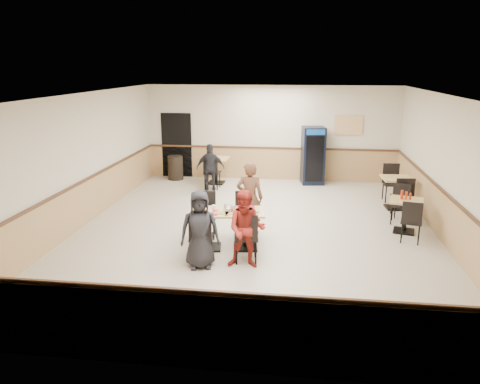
# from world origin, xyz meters

# --- Properties ---
(ground) EXTENTS (10.00, 10.00, 0.00)m
(ground) POSITION_xyz_m (0.00, 0.00, 0.00)
(ground) COLOR beige
(ground) RESTS_ON ground
(room_shell) EXTENTS (10.00, 10.00, 10.00)m
(room_shell) POSITION_xyz_m (1.78, 2.55, 0.58)
(room_shell) COLOR silver
(room_shell) RESTS_ON ground
(main_table) EXTENTS (1.57, 0.93, 0.79)m
(main_table) POSITION_xyz_m (-0.46, -1.08, 0.53)
(main_table) COLOR black
(main_table) RESTS_ON ground
(main_chairs) EXTENTS (1.53, 1.89, 1.00)m
(main_chairs) POSITION_xyz_m (-0.51, -1.08, 0.50)
(main_chairs) COLOR black
(main_chairs) RESTS_ON ground
(diner_woman_left) EXTENTS (0.80, 0.63, 1.45)m
(diner_woman_left) POSITION_xyz_m (-0.81, -2.03, 0.73)
(diner_woman_left) COLOR black
(diner_woman_left) RESTS_ON ground
(diner_woman_right) EXTENTS (0.71, 0.56, 1.46)m
(diner_woman_right) POSITION_xyz_m (0.03, -1.92, 0.73)
(diner_woman_right) COLOR maroon
(diner_woman_right) RESTS_ON ground
(diner_man_opposite) EXTENTS (0.59, 0.39, 1.61)m
(diner_man_opposite) POSITION_xyz_m (-0.11, -0.12, 0.80)
(diner_man_opposite) COLOR brown
(diner_man_opposite) RESTS_ON ground
(lone_diner) EXTENTS (0.86, 0.46, 1.40)m
(lone_diner) POSITION_xyz_m (-1.64, 3.28, 0.70)
(lone_diner) COLOR black
(lone_diner) RESTS_ON ground
(tabletop_clutter) EXTENTS (1.30, 0.76, 0.12)m
(tabletop_clutter) POSITION_xyz_m (-0.53, -1.14, 0.82)
(tabletop_clutter) COLOR #B90C28
(tabletop_clutter) RESTS_ON main_table
(side_table_near) EXTENTS (0.84, 0.84, 0.74)m
(side_table_near) POSITION_xyz_m (3.30, 0.38, 0.49)
(side_table_near) COLOR black
(side_table_near) RESTS_ON ground
(side_table_near_chair_south) EXTENTS (0.53, 0.53, 0.94)m
(side_table_near_chair_south) POSITION_xyz_m (3.30, -0.21, 0.47)
(side_table_near_chair_south) COLOR black
(side_table_near_chair_south) RESTS_ON ground
(side_table_near_chair_north) EXTENTS (0.53, 0.53, 0.94)m
(side_table_near_chair_north) POSITION_xyz_m (3.30, 0.98, 0.47)
(side_table_near_chair_north) COLOR black
(side_table_near_chair_north) RESTS_ON ground
(side_table_far) EXTENTS (0.81, 0.81, 0.82)m
(side_table_far) POSITION_xyz_m (3.44, 2.18, 0.55)
(side_table_far) COLOR black
(side_table_far) RESTS_ON ground
(side_table_far_chair_south) EXTENTS (0.51, 0.51, 1.04)m
(side_table_far_chair_south) POSITION_xyz_m (3.44, 1.53, 0.52)
(side_table_far_chair_south) COLOR black
(side_table_far_chair_south) RESTS_ON ground
(side_table_far_chair_north) EXTENTS (0.51, 0.51, 1.04)m
(side_table_far_chair_north) POSITION_xyz_m (3.44, 2.84, 0.52)
(side_table_far_chair_north) COLOR black
(side_table_far_chair_north) RESTS_ON ground
(condiment_caddy) EXTENTS (0.23, 0.06, 0.20)m
(condiment_caddy) POSITION_xyz_m (3.27, 0.43, 0.83)
(condiment_caddy) COLOR red
(condiment_caddy) RESTS_ON side_table_near
(back_table) EXTENTS (0.79, 0.79, 0.81)m
(back_table) POSITION_xyz_m (-1.64, 4.20, 0.54)
(back_table) COLOR black
(back_table) RESTS_ON ground
(back_table_chair_lone) EXTENTS (0.50, 0.50, 1.03)m
(back_table_chair_lone) POSITION_xyz_m (-1.64, 3.55, 0.52)
(back_table_chair_lone) COLOR black
(back_table_chair_lone) RESTS_ON ground
(pepsi_cooler) EXTENTS (0.76, 0.77, 1.77)m
(pepsi_cooler) POSITION_xyz_m (1.34, 4.59, 0.89)
(pepsi_cooler) COLOR black
(pepsi_cooler) RESTS_ON ground
(trash_bin) EXTENTS (0.49, 0.49, 0.77)m
(trash_bin) POSITION_xyz_m (-3.05, 4.55, 0.38)
(trash_bin) COLOR black
(trash_bin) RESTS_ON ground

